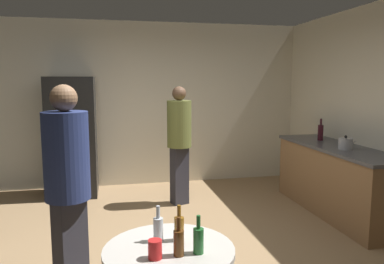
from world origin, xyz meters
TOP-DOWN VIEW (x-y plane):
  - ground_plane at (0.00, 0.00)m, footprint 5.20×5.20m
  - wall_back at (0.00, 2.63)m, footprint 5.32×0.06m
  - refrigerator at (-1.18, 2.20)m, footprint 0.70×0.68m
  - kitchen_counter at (2.28, 0.61)m, footprint 0.64×2.16m
  - kettle at (2.23, 0.39)m, footprint 0.24×0.17m
  - wine_bottle_on_counter at (2.31, 1.10)m, footprint 0.08×0.08m
  - foreground_table at (-0.26, -1.54)m, footprint 0.80×0.80m
  - beer_bottle_amber at (-0.18, -1.44)m, footprint 0.06×0.06m
  - beer_bottle_brown at (-0.22, -1.65)m, footprint 0.06×0.06m
  - beer_bottle_green at (-0.11, -1.64)m, footprint 0.06×0.06m
  - beer_bottle_clear at (-0.31, -1.43)m, footprint 0.06×0.06m
  - plastic_cup_red at (-0.36, -1.66)m, footprint 0.08×0.08m
  - person_in_olive_shirt at (0.33, 1.43)m, footprint 0.43×0.43m
  - person_in_navy_shirt at (-0.92, -0.76)m, footprint 0.48×0.48m

SIDE VIEW (x-z plane):
  - ground_plane at x=0.00m, z-range -0.10..0.00m
  - kitchen_counter at x=2.28m, z-range 0.00..0.90m
  - foreground_table at x=-0.26m, z-range 0.26..1.00m
  - plastic_cup_red at x=-0.36m, z-range 0.73..0.85m
  - beer_bottle_amber at x=-0.18m, z-range 0.70..0.93m
  - beer_bottle_brown at x=-0.22m, z-range 0.70..0.93m
  - beer_bottle_green at x=-0.11m, z-range 0.70..0.93m
  - beer_bottle_clear at x=-0.31m, z-range 0.70..0.93m
  - refrigerator at x=-1.18m, z-range 0.00..1.80m
  - kettle at x=2.23m, z-range 0.88..1.06m
  - person_in_olive_shirt at x=0.33m, z-range 0.14..1.81m
  - person_in_navy_shirt at x=-0.92m, z-range 0.15..1.86m
  - wine_bottle_on_counter at x=2.31m, z-range 0.86..1.17m
  - wall_back at x=0.00m, z-range 0.00..2.70m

